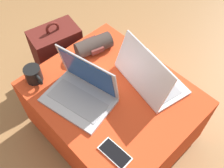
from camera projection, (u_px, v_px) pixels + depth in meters
ground_plane at (112, 130)px, 1.71m from camera, size 14.00×14.00×0.00m
ottoman at (112, 113)px, 1.54m from camera, size 0.85×0.70×0.43m
laptop_near at (82, 91)px, 1.31m from camera, size 0.38×0.30×0.25m
laptop_far at (149, 76)px, 1.37m from camera, size 0.41×0.30×0.23m
cell_phone at (115, 153)px, 1.16m from camera, size 0.16×0.08×0.01m
backpack at (59, 56)px, 1.81m from camera, size 0.29×0.33×0.52m
wrist_brace at (94, 45)px, 1.51m from camera, size 0.14×0.23×0.09m
coffee_mug at (34, 75)px, 1.38m from camera, size 0.13×0.09×0.09m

